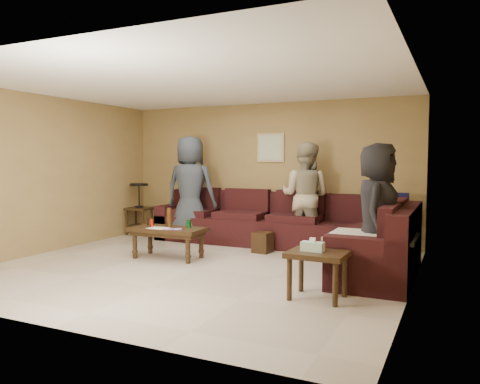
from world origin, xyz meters
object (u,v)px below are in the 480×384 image
(person_middle, at_px, (305,196))
(person_right, at_px, (377,212))
(sectional_sofa, at_px, (290,233))
(waste_bin, at_px, (263,242))
(coffee_table, at_px, (168,232))
(side_table_right, at_px, (317,258))
(person_left, at_px, (190,189))
(end_table_left, at_px, (139,208))

(person_middle, distance_m, person_right, 2.11)
(sectional_sofa, height_order, waste_bin, sectional_sofa)
(coffee_table, bearing_deg, side_table_right, -22.01)
(waste_bin, distance_m, person_left, 1.82)
(person_left, height_order, person_right, person_left)
(coffee_table, distance_m, person_middle, 2.35)
(sectional_sofa, xyz_separation_m, person_left, (-2.01, 0.30, 0.63))
(end_table_left, height_order, waste_bin, end_table_left)
(sectional_sofa, height_order, end_table_left, end_table_left)
(end_table_left, bearing_deg, sectional_sofa, -8.84)
(coffee_table, relative_size, person_middle, 0.64)
(coffee_table, bearing_deg, end_table_left, 137.21)
(sectional_sofa, relative_size, person_left, 2.43)
(coffee_table, height_order, waste_bin, coffee_table)
(person_middle, relative_size, person_right, 1.05)
(sectional_sofa, relative_size, waste_bin, 14.25)
(side_table_right, height_order, person_left, person_left)
(coffee_table, distance_m, person_right, 3.07)
(side_table_right, height_order, person_right, person_right)
(sectional_sofa, distance_m, end_table_left, 3.37)
(person_left, xyz_separation_m, person_right, (3.50, -1.39, -0.11))
(side_table_right, bearing_deg, coffee_table, 157.99)
(person_middle, bearing_deg, coffee_table, 48.16)
(end_table_left, bearing_deg, person_right, -18.50)
(sectional_sofa, xyz_separation_m, end_table_left, (-3.32, 0.52, 0.20))
(sectional_sofa, xyz_separation_m, person_middle, (0.09, 0.48, 0.56))
(person_middle, bearing_deg, person_left, 8.75)
(side_table_right, distance_m, waste_bin, 2.54)
(coffee_table, relative_size, end_table_left, 1.12)
(sectional_sofa, distance_m, side_table_right, 2.41)
(end_table_left, xyz_separation_m, person_right, (4.81, -1.61, 0.31))
(sectional_sofa, distance_m, person_left, 2.12)
(person_left, bearing_deg, side_table_right, 133.33)
(person_left, height_order, person_middle, person_left)
(person_middle, bearing_deg, end_table_left, 3.18)
(coffee_table, height_order, side_table_right, coffee_table)
(coffee_table, xyz_separation_m, side_table_right, (2.59, -1.05, 0.04))
(end_table_left, bearing_deg, person_middle, -0.59)
(waste_bin, relative_size, person_middle, 0.18)
(person_middle, xyz_separation_m, person_right, (1.40, -1.58, -0.04))
(coffee_table, xyz_separation_m, waste_bin, (1.13, 1.00, -0.23))
(coffee_table, distance_m, waste_bin, 1.53)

